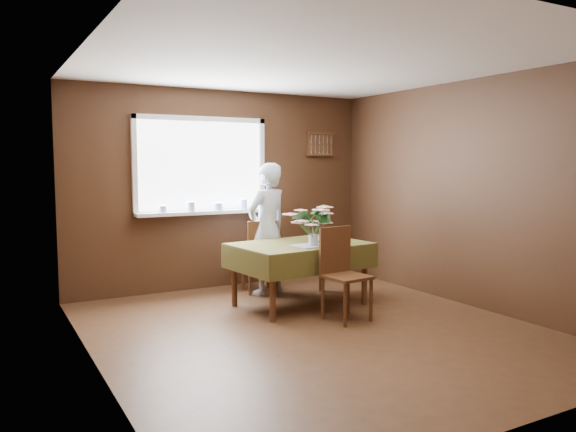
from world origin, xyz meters
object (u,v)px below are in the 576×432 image
dining_table (300,250)px  flower_bouquet (313,220)px  chair_near (342,269)px  chair_far (261,253)px  seated_woman (267,229)px

dining_table → flower_bouquet: (0.02, -0.24, 0.36)m
chair_near → flower_bouquet: flower_bouquet is taller
chair_far → seated_woman: size_ratio=0.56×
dining_table → chair_far: bearing=92.7°
chair_far → chair_near: (0.21, -1.42, 0.02)m
chair_far → flower_bouquet: bearing=107.5°
chair_far → seated_woman: (0.04, -0.09, 0.30)m
dining_table → seated_woman: size_ratio=0.97×
chair_far → flower_bouquet: flower_bouquet is taller
dining_table → chair_near: size_ratio=1.64×
dining_table → chair_near: (0.10, -0.67, -0.11)m
chair_near → dining_table: bearing=91.9°
dining_table → seated_woman: seated_woman is taller
seated_woman → flower_bouquet: (0.09, -0.91, 0.19)m
dining_table → seated_woman: (-0.07, 0.66, 0.18)m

